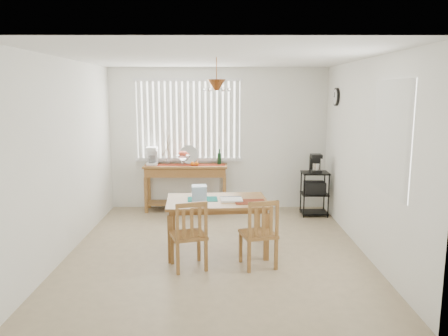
{
  "coord_description": "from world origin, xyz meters",
  "views": [
    {
      "loc": [
        0.08,
        -5.81,
        2.16
      ],
      "look_at": [
        0.1,
        0.55,
        1.05
      ],
      "focal_mm": 35.0,
      "sensor_mm": 36.0,
      "label": 1
    }
  ],
  "objects_px": {
    "chair_left": "(189,235)",
    "sideboard": "(186,176)",
    "wire_cart": "(315,189)",
    "cart_items": "(315,164)",
    "dining_table": "(217,206)",
    "chair_right": "(259,234)"
  },
  "relations": [
    {
      "from": "chair_left",
      "to": "chair_right",
      "type": "xyz_separation_m",
      "value": [
        0.86,
        0.05,
        -0.0
      ]
    },
    {
      "from": "chair_right",
      "to": "sideboard",
      "type": "bearing_deg",
      "value": 112.82
    },
    {
      "from": "sideboard",
      "to": "cart_items",
      "type": "relative_size",
      "value": 4.71
    },
    {
      "from": "dining_table",
      "to": "chair_left",
      "type": "distance_m",
      "value": 0.73
    },
    {
      "from": "sideboard",
      "to": "chair_right",
      "type": "xyz_separation_m",
      "value": [
        1.12,
        -2.66,
        -0.21
      ]
    },
    {
      "from": "dining_table",
      "to": "chair_right",
      "type": "xyz_separation_m",
      "value": [
        0.53,
        -0.56,
        -0.21
      ]
    },
    {
      "from": "sideboard",
      "to": "chair_right",
      "type": "distance_m",
      "value": 2.89
    },
    {
      "from": "wire_cart",
      "to": "chair_left",
      "type": "bearing_deg",
      "value": -130.45
    },
    {
      "from": "wire_cart",
      "to": "cart_items",
      "type": "bearing_deg",
      "value": 90.0
    },
    {
      "from": "chair_right",
      "to": "dining_table",
      "type": "bearing_deg",
      "value": 133.33
    },
    {
      "from": "dining_table",
      "to": "chair_left",
      "type": "xyz_separation_m",
      "value": [
        -0.33,
        -0.62,
        -0.21
      ]
    },
    {
      "from": "wire_cart",
      "to": "cart_items",
      "type": "relative_size",
      "value": 2.43
    },
    {
      "from": "chair_left",
      "to": "cart_items",
      "type": "bearing_deg",
      "value": 49.65
    },
    {
      "from": "cart_items",
      "to": "chair_right",
      "type": "distance_m",
      "value": 2.66
    },
    {
      "from": "chair_left",
      "to": "wire_cart",
      "type": "bearing_deg",
      "value": 49.55
    },
    {
      "from": "sideboard",
      "to": "cart_items",
      "type": "bearing_deg",
      "value": -8.02
    },
    {
      "from": "chair_left",
      "to": "sideboard",
      "type": "bearing_deg",
      "value": 95.39
    },
    {
      "from": "chair_right",
      "to": "wire_cart",
      "type": "bearing_deg",
      "value": 63.37
    },
    {
      "from": "sideboard",
      "to": "cart_items",
      "type": "height_order",
      "value": "cart_items"
    },
    {
      "from": "cart_items",
      "to": "sideboard",
      "type": "bearing_deg",
      "value": 171.98
    },
    {
      "from": "wire_cart",
      "to": "chair_right",
      "type": "xyz_separation_m",
      "value": [
        -1.17,
        -2.33,
        -0.04
      ]
    },
    {
      "from": "cart_items",
      "to": "dining_table",
      "type": "xyz_separation_m",
      "value": [
        -1.7,
        -1.77,
        -0.29
      ]
    }
  ]
}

